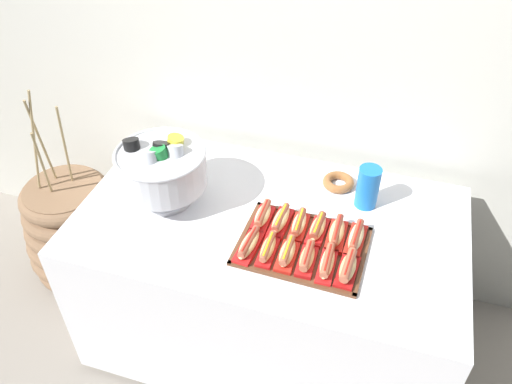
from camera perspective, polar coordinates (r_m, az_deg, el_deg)
name	(u,v)px	position (r m, az deg, el deg)	size (l,w,h in m)	color
ground_plane	(267,334)	(2.69, 1.22, -15.50)	(10.00, 10.00, 0.00)	gray
back_wall	(310,43)	(2.28, 5.98, 16.16)	(6.00, 0.10, 2.60)	beige
buffet_table	(268,280)	(2.36, 1.36, -9.73)	(1.57, 0.90, 0.80)	silver
floor_vase	(76,230)	(2.94, -19.48, -4.02)	(0.54, 0.54, 1.11)	brown
serving_tray	(302,246)	(1.97, 5.19, -6.06)	(0.49, 0.37, 0.01)	#56331E
hot_dog_0	(249,244)	(1.93, -0.80, -5.86)	(0.08, 0.19, 0.06)	red
hot_dog_1	(268,249)	(1.91, 1.33, -6.38)	(0.06, 0.16, 0.06)	red
hot_dog_2	(287,253)	(1.90, 3.50, -6.83)	(0.07, 0.16, 0.06)	red
hot_dog_3	(307,258)	(1.89, 5.70, -7.36)	(0.06, 0.15, 0.06)	red
hot_dog_4	(327,263)	(1.88, 7.93, -7.86)	(0.06, 0.17, 0.06)	red
hot_dog_5	(348,268)	(1.87, 10.19, -8.35)	(0.08, 0.17, 0.07)	#B21414
hot_dog_6	(263,216)	(2.04, 0.75, -2.67)	(0.07, 0.16, 0.06)	red
hot_dog_7	(281,220)	(2.03, 2.77, -3.15)	(0.07, 0.18, 0.06)	#B21414
hot_dog_8	(299,225)	(2.01, 4.81, -3.64)	(0.06, 0.16, 0.06)	red
hot_dog_9	(318,228)	(2.00, 6.89, -4.04)	(0.07, 0.16, 0.06)	red
hot_dog_10	(337,233)	(1.99, 8.98, -4.53)	(0.07, 0.17, 0.06)	red
hot_dog_11	(356,238)	(1.99, 11.09, -5.02)	(0.07, 0.18, 0.06)	red
punch_bowl	(162,167)	(2.09, -10.47, 2.74)	(0.37, 0.37, 0.29)	silver
cup_stack	(368,187)	(2.13, 12.35, 0.52)	(0.09, 0.09, 0.18)	blue
donut	(338,182)	(2.26, 9.17, 1.08)	(0.14, 0.14, 0.04)	brown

